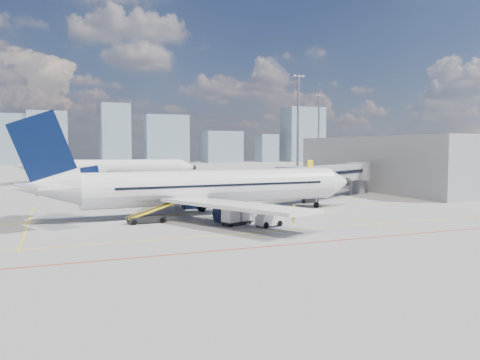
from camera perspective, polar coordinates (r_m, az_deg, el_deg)
The scene contains 13 objects.
ground at distance 49.69m, azimuth -1.08°, elevation -5.29°, with size 420.00×420.00×0.00m, color gray.
apron_markings at distance 45.89m, azimuth -0.03°, elevation -6.06°, with size 90.00×35.12×0.01m.
jet_bridge at distance 75.00m, azimuth 11.29°, elevation 0.65°, with size 23.55×15.78×6.30m.
terminal_block at distance 91.92m, azimuth 16.83°, elevation 1.95°, with size 10.00×42.00×10.00m.
floodlight_mast_ne at distance 115.17m, azimuth 7.08°, elevation 6.74°, with size 3.20×0.61×25.45m.
floodlight_mast_far at distance 158.95m, azimuth 9.57°, elevation 5.95°, with size 3.20×0.61×25.45m.
distant_skyline at distance 236.84m, azimuth -16.73°, elevation 4.79°, with size 258.21×15.86×30.65m.
main_aircraft at distance 55.64m, azimuth -4.57°, elevation -0.96°, with size 42.25×36.80×12.31m.
second_aircraft at distance 110.53m, azimuth -15.97°, elevation 1.36°, with size 40.17×34.72×11.80m.
baggage_tug at distance 47.47m, azimuth 3.39°, elevation -4.73°, with size 2.74×2.05×1.72m.
cargo_dolly at distance 48.57m, azimuth -0.39°, elevation -4.31°, with size 3.62×2.53×1.82m.
belt_loader at distance 50.69m, azimuth -11.17°, elevation -4.50°, with size 5.68×1.85×2.29m.
ramp_worker at distance 50.16m, azimuth 6.58°, elevation -4.15°, with size 0.68×0.45×1.87m, color yellow.
Camera 1 is at (-17.22, -45.92, 8.02)m, focal length 35.00 mm.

